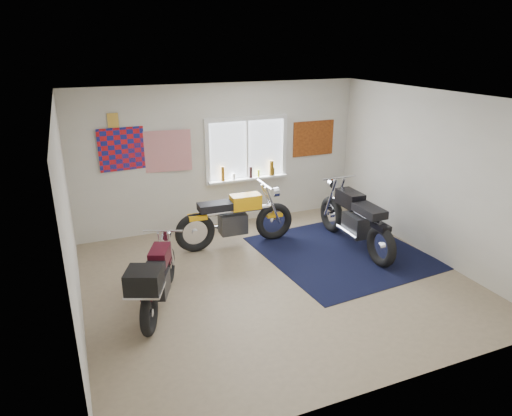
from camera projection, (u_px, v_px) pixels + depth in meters
name	position (u px, v px, depth m)	size (l,w,h in m)	color
ground	(276.00, 280.00, 6.90)	(5.50, 5.50, 0.00)	#9E896B
room_shell	(278.00, 176.00, 6.33)	(5.50, 5.50, 5.50)	white
navy_rug	(342.00, 252.00, 7.78)	(2.50, 2.60, 0.01)	black
window_assembly	(247.00, 154.00, 8.75)	(1.66, 0.17, 1.26)	white
oil_bottles	(254.00, 171.00, 8.85)	(1.11, 0.09, 0.30)	#935C15
flag_display	(113.00, 120.00, 7.63)	(1.60, 0.10, 1.17)	red
triumph_poster	(313.00, 138.00, 9.21)	(0.90, 0.03, 0.70)	#A54C14
yellow_triumph	(235.00, 220.00, 7.93)	(2.15, 0.64, 1.08)	black
black_chrome_bike	(355.00, 221.00, 7.83)	(0.68, 2.22, 1.14)	black
maroon_tourer	(156.00, 279.00, 5.93)	(0.97, 1.77, 0.93)	black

